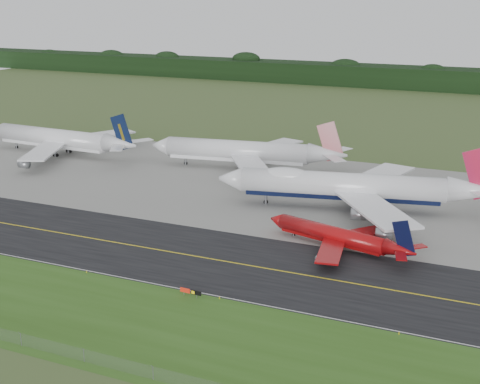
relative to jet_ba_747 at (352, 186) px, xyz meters
name	(u,v)px	position (x,y,z in m)	size (l,w,h in m)	color
ground	(247,257)	(-11.71, -40.15, -6.11)	(600.00, 600.00, 0.00)	#415025
grass_verge	(163,331)	(-11.71, -75.15, -6.11)	(400.00, 30.00, 0.01)	#2D5218
taxiway	(239,264)	(-11.71, -44.15, -6.10)	(400.00, 32.00, 0.02)	black
apron	(319,193)	(-11.71, 10.85, -6.10)	(400.00, 78.00, 0.01)	gray
taxiway_centreline	(239,264)	(-11.71, -44.15, -6.08)	(400.00, 0.40, 0.00)	yellow
taxiway_edge_line	(205,294)	(-11.71, -59.65, -6.08)	(400.00, 0.25, 0.00)	silver
perimeter_fence	(118,364)	(-11.71, -88.15, -5.01)	(320.00, 0.10, 320.00)	slate
horizon_treeline	(437,80)	(-11.71, 233.61, -0.64)	(700.00, 25.00, 12.00)	black
jet_ba_747	(352,186)	(0.00, 0.00, 0.00)	(70.97, 57.90, 17.95)	white
jet_red_737	(339,236)	(4.57, -27.48, -3.40)	(35.76, 28.53, 9.80)	#960A0D
jet_navy_gold	(61,139)	(-106.12, 19.13, -0.79)	(62.66, 54.60, 16.18)	white
jet_star_tail	(247,152)	(-40.26, 26.64, -0.59)	(62.78, 52.02, 16.57)	white
taxiway_sign	(191,292)	(-13.53, -61.88, -5.08)	(4.39, 0.40, 1.46)	slate
edge_marker_left	(87,272)	(-37.45, -60.65, -5.86)	(0.16, 0.16, 0.50)	yellow
edge_marker_center	(219,298)	(-8.31, -60.65, -5.86)	(0.16, 0.16, 0.50)	yellow
edge_marker_right	(399,333)	(24.00, -60.65, -5.86)	(0.16, 0.16, 0.50)	yellow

